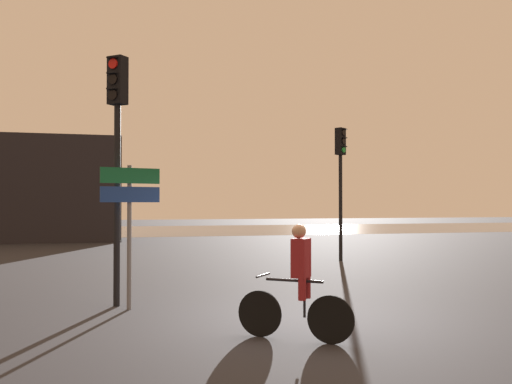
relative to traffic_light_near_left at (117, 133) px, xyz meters
name	(u,v)px	position (x,y,z in m)	size (l,w,h in m)	color
ground_plane	(303,319)	(2.97, -2.00, -3.23)	(120.00, 120.00, 0.00)	#28282D
water_strip	(153,231)	(2.97, 29.96, -3.22)	(80.00, 16.00, 0.01)	slate
traffic_light_near_left	(117,133)	(0.00, 0.00, 0.00)	(0.41, 0.42, 4.66)	black
traffic_light_far_right	(341,168)	(7.39, 6.78, -0.14)	(0.40, 0.42, 4.44)	black
direction_sign_post	(130,210)	(0.22, -0.42, -1.43)	(1.06, 0.34, 2.60)	slate
cyclist	(299,282)	(2.41, -3.38, -2.41)	(1.36, 1.09, 1.62)	black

